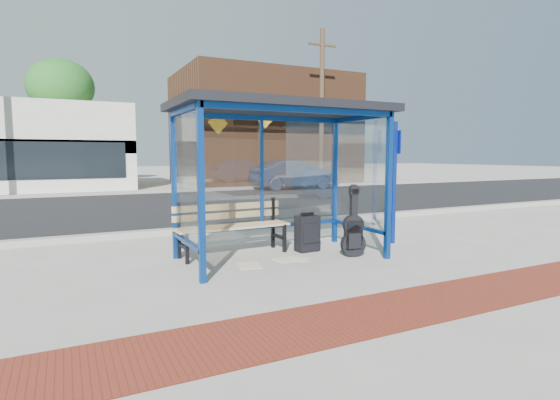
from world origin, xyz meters
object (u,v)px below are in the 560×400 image
backpack (354,242)px  parked_car (294,175)px  guitar_bag (353,232)px  bench (232,224)px  suitcase (307,233)px  fire_hydrant (336,177)px

backpack → parked_car: 13.68m
backpack → guitar_bag: bearing=-149.8°
bench → parked_car: bearing=54.8°
bench → guitar_bag: bearing=-33.6°
bench → parked_car: 13.90m
guitar_bag → backpack: (0.21, 0.25, -0.23)m
guitar_bag → suitcase: bearing=137.3°
bench → parked_car: parked_car is taller
suitcase → backpack: (0.68, -0.41, -0.14)m
guitar_bag → suitcase: guitar_bag is taller
bench → guitar_bag: size_ratio=1.74×
suitcase → bench: bearing=160.5°
suitcase → backpack: suitcase is taller
suitcase → guitar_bag: bearing=-57.7°
parked_car → fire_hydrant: (3.23, 1.31, -0.26)m
fire_hydrant → bench: bearing=-129.3°
suitcase → parked_car: parked_car is taller
suitcase → parked_car: 13.60m
bench → parked_car: size_ratio=0.46×
suitcase → backpack: bearing=-34.4°
parked_car → fire_hydrant: bearing=-66.7°
backpack → fire_hydrant: (8.77, 13.80, 0.26)m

